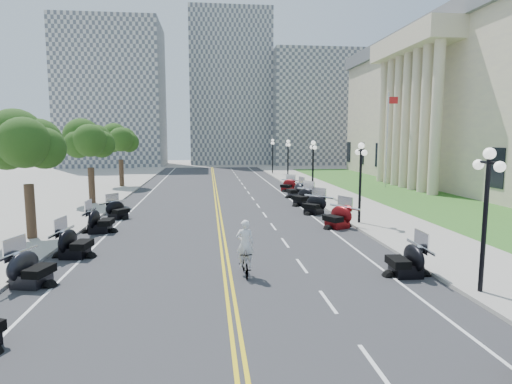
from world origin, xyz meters
name	(u,v)px	position (x,y,z in m)	size (l,w,h in m)	color
ground	(223,245)	(0.00, 0.00, 0.00)	(160.00, 160.00, 0.00)	gray
road	(218,211)	(0.00, 10.00, 0.00)	(16.00, 90.00, 0.01)	#333335
centerline_yellow_a	(217,211)	(-0.12, 10.00, 0.01)	(0.12, 90.00, 0.00)	yellow
centerline_yellow_b	(220,211)	(0.12, 10.00, 0.01)	(0.12, 90.00, 0.00)	yellow
edge_line_north	(303,209)	(6.40, 10.00, 0.01)	(0.12, 90.00, 0.00)	white
edge_line_south	(130,212)	(-6.40, 10.00, 0.01)	(0.12, 90.00, 0.00)	white
lane_dash_3	(374,365)	(3.20, -12.00, 0.01)	(0.12, 2.00, 0.00)	white
lane_dash_4	(328,302)	(3.20, -8.00, 0.01)	(0.12, 2.00, 0.00)	white
lane_dash_5	(302,266)	(3.20, -4.00, 0.01)	(0.12, 2.00, 0.00)	white
lane_dash_6	(285,243)	(3.20, 0.00, 0.01)	(0.12, 2.00, 0.00)	white
lane_dash_7	(273,227)	(3.20, 4.00, 0.01)	(0.12, 2.00, 0.00)	white
lane_dash_8	(265,215)	(3.20, 8.00, 0.01)	(0.12, 2.00, 0.00)	white
lane_dash_9	(258,206)	(3.20, 12.00, 0.01)	(0.12, 2.00, 0.00)	white
lane_dash_10	(253,198)	(3.20, 16.00, 0.01)	(0.12, 2.00, 0.00)	white
lane_dash_11	(249,193)	(3.20, 20.00, 0.01)	(0.12, 2.00, 0.00)	white
lane_dash_12	(245,188)	(3.20, 24.00, 0.01)	(0.12, 2.00, 0.00)	white
lane_dash_13	(242,184)	(3.20, 28.00, 0.01)	(0.12, 2.00, 0.00)	white
lane_dash_14	(240,180)	(3.20, 32.00, 0.01)	(0.12, 2.00, 0.00)	white
lane_dash_15	(237,177)	(3.20, 36.00, 0.01)	(0.12, 2.00, 0.00)	white
lane_dash_16	(235,175)	(3.20, 40.00, 0.01)	(0.12, 2.00, 0.00)	white
lane_dash_17	(234,172)	(3.20, 44.00, 0.01)	(0.12, 2.00, 0.00)	white
lane_dash_18	(232,170)	(3.20, 48.00, 0.01)	(0.12, 2.00, 0.00)	white
lane_dash_19	(231,169)	(3.20, 52.00, 0.01)	(0.12, 2.00, 0.00)	white
sidewalk_north	(356,207)	(10.50, 10.00, 0.07)	(5.00, 90.00, 0.15)	#9E9991
sidewalk_south	(70,213)	(-10.50, 10.00, 0.07)	(5.00, 90.00, 0.15)	#9E9991
lawn	(397,193)	(17.50, 18.00, 0.05)	(9.00, 60.00, 0.10)	#356023
distant_block_a	(113,96)	(-18.00, 62.00, 13.00)	(18.00, 14.00, 26.00)	gray
distant_block_b	(230,90)	(4.00, 68.00, 15.00)	(16.00, 12.00, 30.00)	gray
distant_block_c	(320,109)	(22.00, 65.00, 11.00)	(20.00, 14.00, 22.00)	gray
street_lamp_1	(485,222)	(8.60, -8.00, 2.60)	(0.50, 1.20, 4.90)	black
street_lamp_2	(360,183)	(8.60, 4.00, 2.60)	(0.50, 1.20, 4.90)	black
street_lamp_3	(313,169)	(8.60, 16.00, 2.60)	(0.50, 1.20, 4.90)	black
street_lamp_4	(288,161)	(8.60, 28.00, 2.60)	(0.50, 1.20, 4.90)	black
street_lamp_5	(273,156)	(8.60, 40.00, 2.60)	(0.50, 1.20, 4.90)	black
flagpole	(387,141)	(18.00, 22.00, 5.00)	(1.10, 0.20, 10.00)	silver
tree_2	(26,150)	(-10.00, 2.00, 4.75)	(4.80, 4.80, 9.20)	#235619
tree_3	(90,146)	(-10.00, 14.00, 4.75)	(4.80, 4.80, 9.20)	#235619
tree_4	(120,143)	(-10.00, 26.00, 4.75)	(4.80, 4.80, 9.20)	#235619
motorcycle_n_4	(406,258)	(6.98, -5.73, 0.72)	(2.06, 2.06, 1.44)	black
motorcycle_n_6	(337,216)	(6.96, 3.25, 0.76)	(2.16, 2.16, 1.51)	#590A0C
motorcycle_n_7	(314,204)	(6.73, 8.03, 0.74)	(2.11, 2.11, 1.48)	black
motorcycle_n_8	(303,196)	(6.76, 11.71, 0.78)	(2.24, 2.24, 1.57)	black
motorcycle_n_9	(295,189)	(7.05, 16.13, 0.76)	(2.16, 2.16, 1.51)	black
motorcycle_n_10	(288,185)	(7.22, 20.73, 0.67)	(1.93, 1.93, 1.35)	#590A0C
motorcycle_s_4	(31,267)	(-7.21, -5.29, 0.74)	(2.10, 2.10, 1.47)	black
motorcycle_s_5	(75,241)	(-6.77, -1.55, 0.74)	(2.11, 2.11, 1.48)	black
motorcycle_s_6	(100,219)	(-6.88, 3.56, 0.76)	(2.17, 2.17, 1.52)	black
motorcycle_s_7	(118,209)	(-6.75, 7.79, 0.67)	(1.91, 1.91, 1.34)	black
bicycle	(245,263)	(0.69, -5.02, 0.51)	(0.48, 1.69, 1.02)	#A51414
cyclist_rider	(245,227)	(0.69, -5.02, 1.97)	(0.69, 0.46, 1.91)	silver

